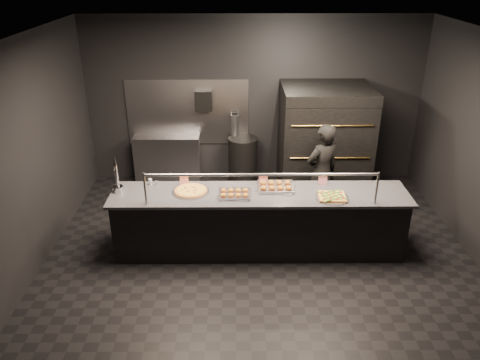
{
  "coord_description": "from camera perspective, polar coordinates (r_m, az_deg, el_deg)",
  "views": [
    {
      "loc": [
        -0.32,
        -5.7,
        3.85
      ],
      "look_at": [
        -0.27,
        0.2,
        1.03
      ],
      "focal_mm": 35.0,
      "sensor_mm": 36.0,
      "label": 1
    }
  ],
  "objects": [
    {
      "name": "prep_shelf",
      "position": [
        8.8,
        -8.81,
        2.54
      ],
      "size": [
        1.2,
        0.35,
        0.9
      ],
      "primitive_type": "cube",
      "color": "#99999E",
      "rests_on": "ground"
    },
    {
      "name": "beer_tap",
      "position": [
        6.61,
        -14.73,
        -0.18
      ],
      "size": [
        0.14,
        0.2,
        0.53
      ],
      "color": "silver",
      "rests_on": "service_counter"
    },
    {
      "name": "towel_dispenser",
      "position": [
        8.43,
        -4.47,
        9.66
      ],
      "size": [
        0.3,
        0.2,
        0.35
      ],
      "primitive_type": "cube",
      "color": "black",
      "rests_on": "room"
    },
    {
      "name": "worker",
      "position": [
        7.44,
        9.94,
        0.91
      ],
      "size": [
        0.69,
        0.61,
        1.59
      ],
      "primitive_type": "imported",
      "rotation": [
        0.0,
        0.0,
        3.62
      ],
      "color": "black",
      "rests_on": "ground"
    },
    {
      "name": "slider_tray_a",
      "position": [
        6.34,
        -0.67,
        -1.67
      ],
      "size": [
        0.49,
        0.39,
        0.07
      ],
      "color": "silver",
      "rests_on": "service_counter"
    },
    {
      "name": "condiment_jar",
      "position": [
        6.75,
        -10.66,
        -0.24
      ],
      "size": [
        0.14,
        0.05,
        0.09
      ],
      "color": "silver",
      "rests_on": "service_counter"
    },
    {
      "name": "square_pizza",
      "position": [
        6.4,
        11.16,
        -2.02
      ],
      "size": [
        0.45,
        0.45,
        0.05
      ],
      "color": "silver",
      "rests_on": "service_counter"
    },
    {
      "name": "slider_tray_b",
      "position": [
        6.55,
        4.37,
        -0.76
      ],
      "size": [
        0.58,
        0.49,
        0.08
      ],
      "color": "silver",
      "rests_on": "service_counter"
    },
    {
      "name": "pizza_oven",
      "position": [
        8.27,
        10.18,
        4.75
      ],
      "size": [
        1.5,
        1.23,
        1.91
      ],
      "color": "black",
      "rests_on": "ground"
    },
    {
      "name": "service_counter",
      "position": [
        6.64,
        2.35,
        -5.12
      ],
      "size": [
        4.1,
        0.78,
        1.37
      ],
      "color": "black",
      "rests_on": "ground"
    },
    {
      "name": "fire_extinguisher",
      "position": [
        8.57,
        -0.66,
        6.56
      ],
      "size": [
        0.14,
        0.14,
        0.51
      ],
      "color": "#B2B2B7",
      "rests_on": "room"
    },
    {
      "name": "room",
      "position": [
        6.22,
        2.28,
        3.32
      ],
      "size": [
        6.04,
        6.0,
        3.0
      ],
      "color": "black",
      "rests_on": "ground"
    },
    {
      "name": "tent_cards",
      "position": [
        6.63,
        2.06,
        0.06
      ],
      "size": [
        2.09,
        0.04,
        0.15
      ],
      "color": "white",
      "rests_on": "service_counter"
    },
    {
      "name": "trash_bin",
      "position": [
        8.62,
        0.35,
        2.32
      ],
      "size": [
        0.54,
        0.54,
        0.9
      ],
      "primitive_type": "cylinder",
      "color": "black",
      "rests_on": "ground"
    },
    {
      "name": "round_pizza",
      "position": [
        6.48,
        -6.02,
        -1.31
      ],
      "size": [
        0.52,
        0.52,
        0.03
      ],
      "color": "silver",
      "rests_on": "service_counter"
    }
  ]
}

